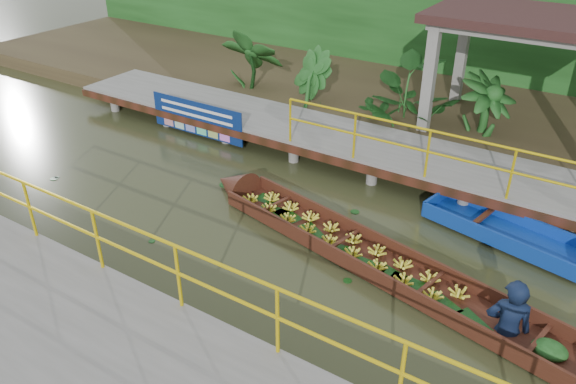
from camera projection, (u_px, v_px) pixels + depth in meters
The scene contains 10 objects.
ground at pixel (262, 227), 10.70m from camera, with size 80.00×80.00×0.00m, color #2F3118.
land_strip at pixel (412, 100), 16.07m from camera, with size 30.00×8.00×0.45m, color #362A1B.
far_dock at pixel (348, 142), 12.96m from camera, with size 16.00×2.06×1.66m.
near_dock at pixel (134, 384), 7.00m from camera, with size 18.00×2.40×1.73m.
pavilion at pixel (532, 31), 12.51m from camera, with size 4.40×3.00×3.00m.
foliage_backdrop at pixel (450, 20), 17.03m from camera, with size 30.00×0.80×4.00m, color #153B13.
vendor_boat at pixel (406, 267), 9.12m from camera, with size 8.69×2.63×2.19m.
moored_blue_boat at pixel (551, 251), 9.74m from camera, with size 3.58×1.57×0.83m.
blue_banner at pixel (197, 118), 14.00m from camera, with size 2.82×0.04×0.88m.
tropical_plants at pixel (470, 107), 12.97m from camera, with size 14.15×1.15×1.43m.
Camera 1 is at (5.28, -7.29, 5.84)m, focal length 35.00 mm.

